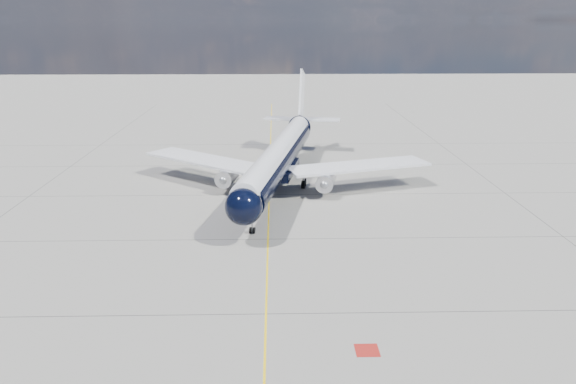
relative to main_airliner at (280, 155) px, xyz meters
name	(u,v)px	position (x,y,z in m)	size (l,w,h in m)	color
ground	(270,184)	(-1.46, 1.42, -4.25)	(320.00, 320.00, 0.00)	gray
taxiway_centerline	(269,195)	(-1.46, -3.58, -4.24)	(0.16, 160.00, 0.01)	yellow
red_marking	(367,350)	(5.34, -38.58, -4.24)	(1.60, 1.60, 0.01)	maroon
main_airliner	(280,155)	(0.00, 0.00, 0.00)	(38.29, 47.12, 13.68)	black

